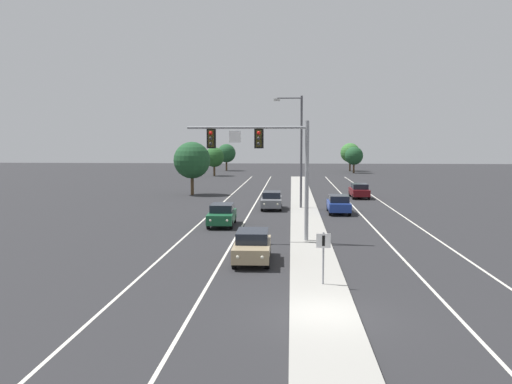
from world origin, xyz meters
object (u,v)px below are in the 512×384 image
at_px(car_oncoming_grey, 272,200).
at_px(median_sign_post, 323,250).
at_px(car_oncoming_tan, 252,246).
at_px(street_lamp_median, 299,145).
at_px(overhead_signal_mast, 268,155).
at_px(tree_far_right_a, 354,156).
at_px(car_oncoming_green, 222,215).
at_px(car_receding_blue, 339,204).
at_px(tree_far_left_c, 192,160).
at_px(tree_far_right_b, 350,153).
at_px(tree_far_left_b, 226,153).
at_px(tree_far_left_a, 214,157).
at_px(car_receding_darkred, 359,191).

bearing_deg(car_oncoming_grey, median_sign_post, -83.20).
bearing_deg(car_oncoming_tan, street_lamp_median, 83.08).
xyz_separation_m(overhead_signal_mast, tree_far_right_a, (13.40, 72.55, -2.02)).
relative_size(car_oncoming_green, car_receding_blue, 1.01).
bearing_deg(car_oncoming_tan, tree_far_left_c, 105.42).
relative_size(car_receding_blue, tree_far_right_b, 0.78).
bearing_deg(car_oncoming_green, tree_far_left_b, 96.61).
xyz_separation_m(car_oncoming_tan, tree_far_left_b, (-11.49, 84.37, 2.79)).
bearing_deg(car_oncoming_grey, tree_far_left_b, 100.52).
distance_m(car_receding_blue, tree_far_left_a, 51.86).
bearing_deg(tree_far_left_a, tree_far_left_c, -86.13).
height_order(overhead_signal_mast, tree_far_left_a, overhead_signal_mast).
height_order(overhead_signal_mast, car_receding_blue, overhead_signal_mast).
bearing_deg(tree_far_left_c, tree_far_left_a, 93.87).
bearing_deg(car_oncoming_green, tree_far_left_c, 105.75).
bearing_deg(median_sign_post, tree_far_left_b, 99.44).
bearing_deg(car_receding_darkred, street_lamp_median, -123.80).
bearing_deg(tree_far_right_b, car_oncoming_green, -103.08).
distance_m(median_sign_post, car_receding_darkred, 36.76).
distance_m(car_oncoming_tan, tree_far_right_a, 79.19).
xyz_separation_m(car_oncoming_grey, tree_far_left_a, (-11.83, 46.17, 2.48)).
xyz_separation_m(car_oncoming_green, tree_far_left_c, (-6.29, 22.32, 3.14)).
bearing_deg(tree_far_right_b, car_oncoming_grey, -102.24).
distance_m(tree_far_left_a, tree_far_right_a, 27.59).
xyz_separation_m(overhead_signal_mast, tree_far_right_b, (13.42, 79.53, -1.60)).
relative_size(car_oncoming_tan, tree_far_left_a, 0.89).
bearing_deg(tree_far_left_c, overhead_signal_mast, -70.86).
xyz_separation_m(median_sign_post, car_receding_darkred, (5.98, 36.27, -0.77)).
relative_size(tree_far_left_a, tree_far_left_c, 0.84).
height_order(tree_far_left_c, tree_far_right_a, tree_far_left_c).
distance_m(street_lamp_median, car_receding_blue, 6.59).
bearing_deg(car_oncoming_grey, tree_far_right_a, 76.31).
bearing_deg(tree_far_right_a, tree_far_left_c, -117.90).
xyz_separation_m(overhead_signal_mast, car_oncoming_grey, (-0.35, 16.05, -4.51)).
distance_m(median_sign_post, car_receding_blue, 23.76).
distance_m(car_oncoming_grey, car_receding_darkred, 13.62).
xyz_separation_m(car_oncoming_tan, car_receding_blue, (5.99, 18.87, 0.00)).
relative_size(overhead_signal_mast, median_sign_post, 3.33).
height_order(median_sign_post, street_lamp_median, street_lamp_median).
bearing_deg(car_oncoming_grey, car_oncoming_green, -108.31).
height_order(car_receding_blue, tree_far_left_c, tree_far_left_c).
height_order(car_oncoming_green, tree_far_left_b, tree_far_left_b).
bearing_deg(car_receding_darkred, overhead_signal_mast, -108.46).
distance_m(tree_far_right_b, tree_far_right_a, 6.99).
xyz_separation_m(car_oncoming_grey, car_receding_darkred, (9.10, 10.14, 0.00)).
relative_size(median_sign_post, car_oncoming_tan, 0.49).
height_order(car_oncoming_tan, car_receding_darkred, same).
xyz_separation_m(car_receding_darkred, tree_far_left_b, (-20.78, 52.83, 2.79)).
xyz_separation_m(tree_far_right_b, tree_far_left_c, (-23.33, -51.00, 0.22)).
xyz_separation_m(car_receding_blue, tree_far_right_a, (7.97, 59.04, 2.49)).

